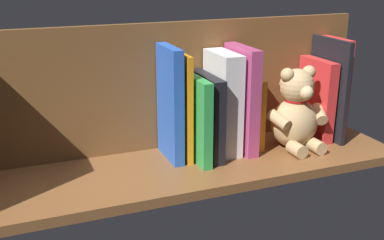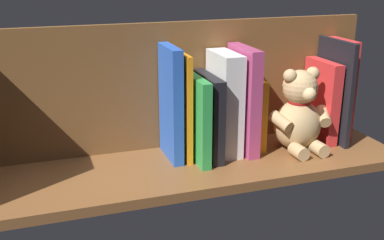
% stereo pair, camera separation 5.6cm
% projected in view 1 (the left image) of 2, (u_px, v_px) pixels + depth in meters
% --- Properties ---
extents(ground_plane, '(0.99, 0.28, 0.02)m').
position_uv_depth(ground_plane, '(192.00, 166.00, 1.13)').
color(ground_plane, brown).
extents(shelf_back_panel, '(0.99, 0.02, 0.31)m').
position_uv_depth(shelf_back_panel, '(174.00, 86.00, 1.18)').
color(shelf_back_panel, brown).
rests_on(shelf_back_panel, ground_plane).
extents(book_0, '(0.03, 0.11, 0.26)m').
position_uv_depth(book_0, '(332.00, 87.00, 1.28)').
color(book_0, red).
rests_on(book_0, ground_plane).
extents(book_1, '(0.01, 0.15, 0.26)m').
position_uv_depth(book_1, '(328.00, 89.00, 1.25)').
color(book_1, black).
rests_on(book_1, ground_plane).
extents(book_2, '(0.03, 0.13, 0.21)m').
position_uv_depth(book_2, '(316.00, 99.00, 1.25)').
color(book_2, red).
rests_on(book_2, ground_plane).
extents(teddy_bear, '(0.17, 0.13, 0.20)m').
position_uv_depth(teddy_bear, '(297.00, 113.00, 1.18)').
color(teddy_bear, tan).
rests_on(teddy_bear, ground_plane).
extents(book_3, '(0.02, 0.12, 0.17)m').
position_uv_depth(book_3, '(250.00, 112.00, 1.20)').
color(book_3, orange).
rests_on(book_3, ground_plane).
extents(book_4, '(0.03, 0.14, 0.25)m').
position_uv_depth(book_4, '(241.00, 99.00, 1.17)').
color(book_4, '#B23F72').
rests_on(book_4, ground_plane).
extents(dictionary_thick_white, '(0.05, 0.13, 0.24)m').
position_uv_depth(dictionary_thick_white, '(223.00, 103.00, 1.16)').
color(dictionary_thick_white, silver).
rests_on(dictionary_thick_white, ground_plane).
extents(book_5, '(0.03, 0.15, 0.20)m').
position_uv_depth(book_5, '(207.00, 116.00, 1.14)').
color(book_5, black).
rests_on(book_5, ground_plane).
extents(book_6, '(0.02, 0.17, 0.20)m').
position_uv_depth(book_6, '(194.00, 118.00, 1.12)').
color(book_6, green).
rests_on(book_6, ground_plane).
extents(book_7, '(0.01, 0.13, 0.25)m').
position_uv_depth(book_7, '(181.00, 106.00, 1.12)').
color(book_7, orange).
rests_on(book_7, ground_plane).
extents(book_8, '(0.02, 0.12, 0.26)m').
position_uv_depth(book_8, '(170.00, 104.00, 1.11)').
color(book_8, blue).
rests_on(book_8, ground_plane).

